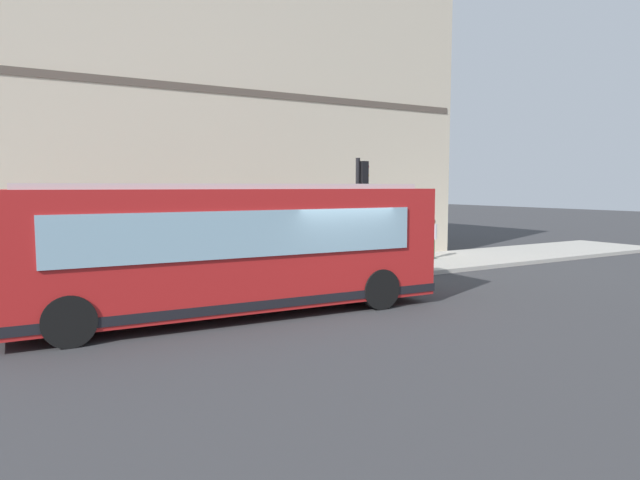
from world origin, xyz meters
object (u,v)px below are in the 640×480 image
object	(u,v)px
traffic_light_near_corner	(361,194)
pedestrian_near_hydrant	(433,236)
pedestrian_by_light_pole	(316,248)
city_bus_nearside	(230,249)
newspaper_vending_box	(95,270)
fire_hydrant	(330,257)

from	to	relation	value
traffic_light_near_corner	pedestrian_near_hydrant	distance (m)	5.55
pedestrian_near_hydrant	pedestrian_by_light_pole	world-z (taller)	pedestrian_by_light_pole
city_bus_nearside	newspaper_vending_box	world-z (taller)	city_bus_nearside
fire_hydrant	pedestrian_by_light_pole	distance (m)	2.44
newspaper_vending_box	pedestrian_near_hydrant	bearing A→B (deg)	-91.46
pedestrian_by_light_pole	city_bus_nearside	bearing A→B (deg)	125.00
traffic_light_near_corner	pedestrian_by_light_pole	distance (m)	2.28
fire_hydrant	pedestrian_by_light_pole	size ratio (longest dim) A/B	0.45
city_bus_nearside	traffic_light_near_corner	xyz separation A→B (m)	(2.56, -5.53, 1.21)
pedestrian_near_hydrant	pedestrian_by_light_pole	distance (m)	6.65
city_bus_nearside	pedestrian_near_hydrant	world-z (taller)	city_bus_nearside
traffic_light_near_corner	newspaper_vending_box	world-z (taller)	traffic_light_near_corner
city_bus_nearside	pedestrian_near_hydrant	xyz separation A→B (m)	(4.53, -10.42, -0.51)
city_bus_nearside	newspaper_vending_box	xyz separation A→B (m)	(4.85, 2.18, -0.95)
traffic_light_near_corner	pedestrian_near_hydrant	bearing A→B (deg)	-68.11
fire_hydrant	pedestrian_by_light_pole	bearing A→B (deg)	136.88
newspaper_vending_box	fire_hydrant	bearing A→B (deg)	-92.36
fire_hydrant	pedestrian_by_light_pole	xyz separation A→B (m)	(-1.73, 1.62, 0.59)
pedestrian_near_hydrant	newspaper_vending_box	distance (m)	12.62
newspaper_vending_box	city_bus_nearside	bearing A→B (deg)	-155.78
traffic_light_near_corner	newspaper_vending_box	bearing A→B (deg)	73.47
city_bus_nearside	pedestrian_near_hydrant	size ratio (longest dim) A/B	6.47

